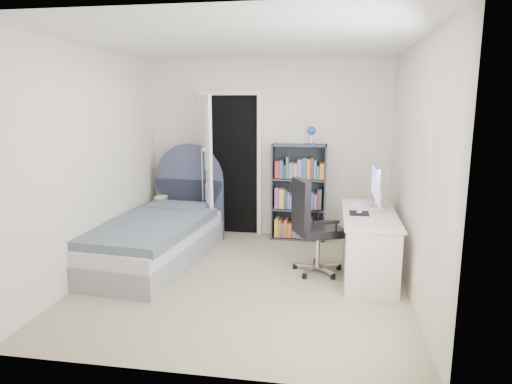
% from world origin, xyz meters
% --- Properties ---
extents(room_shell, '(3.50, 3.70, 2.60)m').
position_xyz_m(room_shell, '(0.00, 0.00, 1.25)').
color(room_shell, gray).
rests_on(room_shell, ground).
extents(door, '(0.92, 0.77, 2.06)m').
position_xyz_m(door, '(-0.71, 1.53, 1.03)').
color(door, black).
rests_on(door, ground).
extents(bed, '(1.22, 2.26, 1.34)m').
position_xyz_m(bed, '(-1.16, 0.46, 0.30)').
color(bed, gray).
rests_on(bed, ground).
extents(nightstand, '(0.41, 0.41, 0.60)m').
position_xyz_m(nightstand, '(-1.43, 1.41, 0.40)').
color(nightstand, tan).
rests_on(nightstand, ground).
extents(floor_lamp, '(0.19, 0.19, 1.32)m').
position_xyz_m(floor_lamp, '(-0.81, 1.28, 0.54)').
color(floor_lamp, silver).
rests_on(floor_lamp, ground).
extents(bookcase, '(0.75, 0.32, 1.59)m').
position_xyz_m(bookcase, '(0.46, 1.64, 0.62)').
color(bookcase, '#36404A').
rests_on(bookcase, ground).
extents(desk, '(0.58, 1.45, 1.19)m').
position_xyz_m(desk, '(1.33, 0.42, 0.39)').
color(desk, beige).
rests_on(desk, ground).
extents(office_chair, '(0.63, 0.63, 1.08)m').
position_xyz_m(office_chair, '(0.70, 0.33, 0.59)').
color(office_chair, silver).
rests_on(office_chair, ground).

